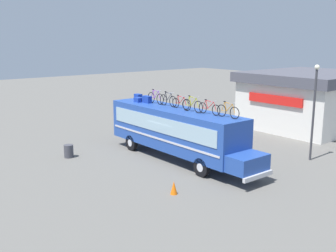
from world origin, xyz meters
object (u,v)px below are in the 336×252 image
object	(u,v)px
rooftop_bicycle_2	(168,100)
rooftop_bicycle_4	(192,105)
rooftop_bicycle_3	(181,103)
traffic_cone	(174,188)
luggage_bag_1	(138,97)
rooftop_bicycle_1	(156,98)
rooftop_bicycle_5	(209,108)
street_lamp	(314,106)
luggage_bag_2	(139,100)
trash_bin	(69,151)
rooftop_bicycle_6	(228,111)
bus	(176,130)
luggage_bag_3	(147,99)

from	to	relation	value
rooftop_bicycle_2	rooftop_bicycle_4	size ratio (longest dim) A/B	0.96
rooftop_bicycle_4	rooftop_bicycle_3	bearing A→B (deg)	171.26
rooftop_bicycle_2	traffic_cone	world-z (taller)	rooftop_bicycle_2
luggage_bag_1	rooftop_bicycle_1	bearing A→B (deg)	-0.62
traffic_cone	rooftop_bicycle_3	bearing A→B (deg)	136.29
rooftop_bicycle_3	rooftop_bicycle_5	size ratio (longest dim) A/B	0.93
rooftop_bicycle_4	street_lamp	bearing A→B (deg)	57.98
rooftop_bicycle_2	luggage_bag_2	bearing A→B (deg)	-170.15
rooftop_bicycle_2	rooftop_bicycle_3	world-z (taller)	rooftop_bicycle_2
rooftop_bicycle_1	rooftop_bicycle_3	distance (m)	2.60
luggage_bag_1	trash_bin	size ratio (longest dim) A/B	0.67
luggage_bag_2	rooftop_bicycle_1	distance (m)	1.45
rooftop_bicycle_6	street_lamp	world-z (taller)	street_lamp
bus	street_lamp	world-z (taller)	street_lamp
bus	rooftop_bicycle_2	bearing A→B (deg)	167.05
bus	luggage_bag_3	distance (m)	3.54
rooftop_bicycle_1	trash_bin	xyz separation A→B (m)	(-2.23, -5.44, -3.26)
luggage_bag_1	luggage_bag_3	distance (m)	1.44
bus	rooftop_bicycle_1	xyz separation A→B (m)	(-2.49, 0.25, 1.75)
trash_bin	rooftop_bicycle_3	bearing A→B (deg)	48.42
luggage_bag_2	traffic_cone	size ratio (longest dim) A/B	0.83
luggage_bag_2	rooftop_bicycle_1	bearing A→B (deg)	18.07
luggage_bag_1	rooftop_bicycle_3	bearing A→B (deg)	-0.23
rooftop_bicycle_5	street_lamp	world-z (taller)	street_lamp
rooftop_bicycle_1	rooftop_bicycle_5	world-z (taller)	rooftop_bicycle_1
rooftop_bicycle_2	street_lamp	distance (m)	9.16
rooftop_bicycle_2	trash_bin	distance (m)	7.28
rooftop_bicycle_5	trash_bin	distance (m)	9.70
luggage_bag_1	luggage_bag_2	bearing A→B (deg)	-32.41
bus	luggage_bag_1	xyz separation A→B (m)	(-4.58, 0.27, 1.56)
rooftop_bicycle_3	luggage_bag_2	bearing A→B (deg)	-173.54
luggage_bag_2	rooftop_bicycle_4	size ratio (longest dim) A/B	0.31
rooftop_bicycle_3	bus	bearing A→B (deg)	-112.97
rooftop_bicycle_5	rooftop_bicycle_6	xyz separation A→B (m)	(1.37, 0.10, 0.02)
luggage_bag_1	luggage_bag_2	xyz separation A→B (m)	(0.73, -0.47, -0.07)
bus	rooftop_bicycle_2	size ratio (longest dim) A/B	7.21
rooftop_bicycle_3	trash_bin	bearing A→B (deg)	-131.58
rooftop_bicycle_1	rooftop_bicycle_2	size ratio (longest dim) A/B	1.02
rooftop_bicycle_2	luggage_bag_1	bearing A→B (deg)	180.00
luggage_bag_1	rooftop_bicycle_5	world-z (taller)	rooftop_bicycle_5
luggage_bag_3	rooftop_bicycle_6	distance (m)	7.17
luggage_bag_1	trash_bin	world-z (taller)	luggage_bag_1
rooftop_bicycle_4	street_lamp	distance (m)	7.68
bus	luggage_bag_2	bearing A→B (deg)	-177.05
traffic_cone	street_lamp	bearing A→B (deg)	84.48
trash_bin	street_lamp	distance (m)	15.87
rooftop_bicycle_5	luggage_bag_1	bearing A→B (deg)	179.95
bus	trash_bin	xyz separation A→B (m)	(-4.72, -5.19, -1.51)
luggage_bag_1	trash_bin	xyz separation A→B (m)	(-0.14, -5.46, -3.08)
rooftop_bicycle_5	bus	bearing A→B (deg)	-174.30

